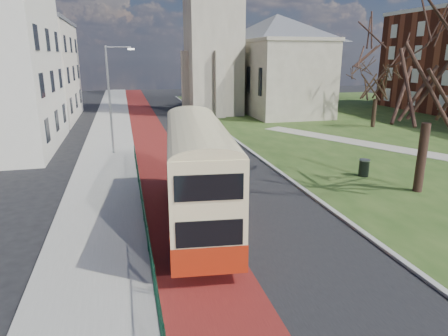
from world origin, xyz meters
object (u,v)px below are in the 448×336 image
object	(u,v)px
streetlamp	(111,95)
winter_tree_near	(435,65)
bus	(197,169)
litter_bin	(364,168)
winter_tree_far	(378,76)

from	to	relation	value
streetlamp	winter_tree_near	size ratio (longest dim) A/B	0.80
winter_tree_near	bus	bearing A→B (deg)	-174.25
bus	litter_bin	world-z (taller)	bus
bus	winter_tree_near	size ratio (longest dim) A/B	1.11
streetlamp	bus	world-z (taller)	streetlamp
bus	litter_bin	bearing A→B (deg)	28.40
streetlamp	litter_bin	distance (m)	18.75
winter_tree_near	winter_tree_far	distance (m)	21.82
streetlamp	winter_tree_far	size ratio (longest dim) A/B	1.05
bus	streetlamp	bearing A→B (deg)	110.86
winter_tree_near	winter_tree_far	xyz separation A→B (m)	(10.10, 19.27, -1.62)
streetlamp	bus	size ratio (longest dim) A/B	0.72
streetlamp	winter_tree_near	xyz separation A→B (m)	(16.57, -13.43, 2.36)
streetlamp	bus	bearing A→B (deg)	-75.55
streetlamp	winter_tree_far	bearing A→B (deg)	12.36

